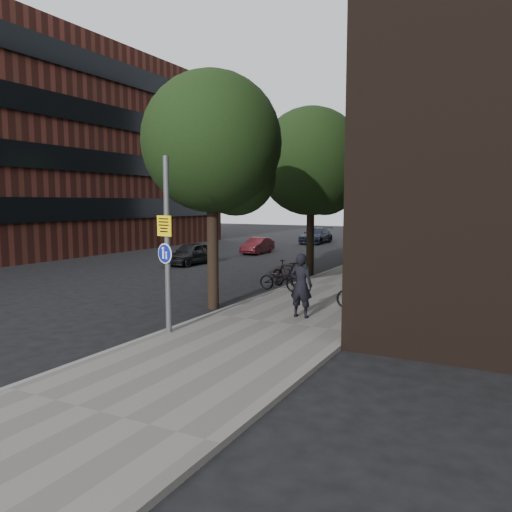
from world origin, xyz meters
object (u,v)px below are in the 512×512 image
Objects in this scene: parked_car_near at (191,253)px; parked_bike_facade_near at (366,295)px; signpost at (167,245)px; pedestrian at (301,285)px.

parked_bike_facade_near is at bearing -30.65° from parked_car_near.
signpost is 2.39× the size of pedestrian.
parked_car_near is at bearing -41.09° from pedestrian.
parked_car_near is (-8.09, 12.58, -1.76)m from signpost.
signpost reaches higher than pedestrian.
signpost is 1.25× the size of parked_car_near.
parked_bike_facade_near is (1.43, 1.74, -0.45)m from pedestrian.
parked_car_near reaches higher than parked_bike_facade_near.
parked_bike_facade_near is 14.18m from parked_car_near.
signpost is at bearing 53.93° from pedestrian.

